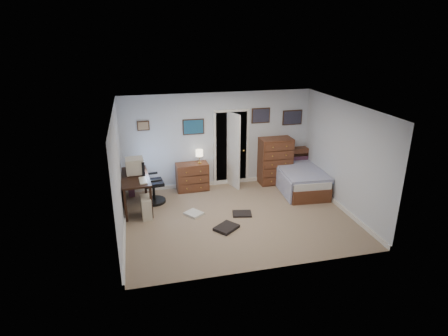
% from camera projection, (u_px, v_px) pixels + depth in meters
% --- Properties ---
extents(floor, '(5.00, 4.00, 0.02)m').
position_uv_depth(floor, '(238.00, 218.00, 8.45)').
color(floor, '#9E866D').
rests_on(floor, ground).
extents(computer_desk, '(0.72, 1.42, 0.80)m').
position_uv_depth(computer_desk, '(131.00, 184.00, 8.68)').
color(computer_desk, black).
rests_on(computer_desk, floor).
extents(crt_monitor, '(0.44, 0.41, 0.38)m').
position_uv_depth(crt_monitor, '(135.00, 166.00, 8.71)').
color(crt_monitor, beige).
rests_on(crt_monitor, computer_desk).
extents(keyboard, '(0.19, 0.43, 0.03)m').
position_uv_depth(keyboard, '(143.00, 181.00, 8.36)').
color(keyboard, beige).
rests_on(keyboard, computer_desk).
extents(pc_tower, '(0.24, 0.46, 0.48)m').
position_uv_depth(pc_tower, '(146.00, 207.00, 8.38)').
color(pc_tower, beige).
rests_on(pc_tower, floor).
extents(office_chair, '(0.60, 0.60, 1.13)m').
position_uv_depth(office_chair, '(151.00, 186.00, 9.01)').
color(office_chair, black).
rests_on(office_chair, floor).
extents(media_stack, '(0.16, 0.16, 0.75)m').
position_uv_depth(media_stack, '(131.00, 182.00, 9.39)').
color(media_stack, maroon).
rests_on(media_stack, floor).
extents(low_dresser, '(0.84, 0.45, 0.73)m').
position_uv_depth(low_dresser, '(192.00, 177.00, 9.77)').
color(low_dresser, brown).
rests_on(low_dresser, floor).
extents(table_lamp, '(0.19, 0.19, 0.36)m').
position_uv_depth(table_lamp, '(199.00, 153.00, 9.60)').
color(table_lamp, gold).
rests_on(table_lamp, low_dresser).
extents(doorway, '(0.96, 1.12, 2.05)m').
position_uv_depth(doorway, '(228.00, 145.00, 10.24)').
color(doorway, black).
rests_on(doorway, floor).
extents(tall_dresser, '(0.86, 0.51, 1.26)m').
position_uv_depth(tall_dresser, '(275.00, 161.00, 10.15)').
color(tall_dresser, brown).
rests_on(tall_dresser, floor).
extents(headboard_bookcase, '(1.02, 0.27, 0.91)m').
position_uv_depth(headboard_bookcase, '(300.00, 162.00, 10.48)').
color(headboard_bookcase, brown).
rests_on(headboard_bookcase, floor).
extents(bed, '(1.18, 2.04, 0.65)m').
position_uv_depth(bed, '(298.00, 178.00, 9.88)').
color(bed, brown).
rests_on(bed, floor).
extents(wall_posters, '(4.38, 0.04, 0.60)m').
position_uv_depth(wall_posters, '(240.00, 121.00, 9.76)').
color(wall_posters, '#331E11').
rests_on(wall_posters, floor).
extents(floor_clutter, '(1.55, 1.35, 0.06)m').
position_uv_depth(floor_clutter, '(221.00, 220.00, 8.25)').
color(floor_clutter, black).
rests_on(floor_clutter, floor).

